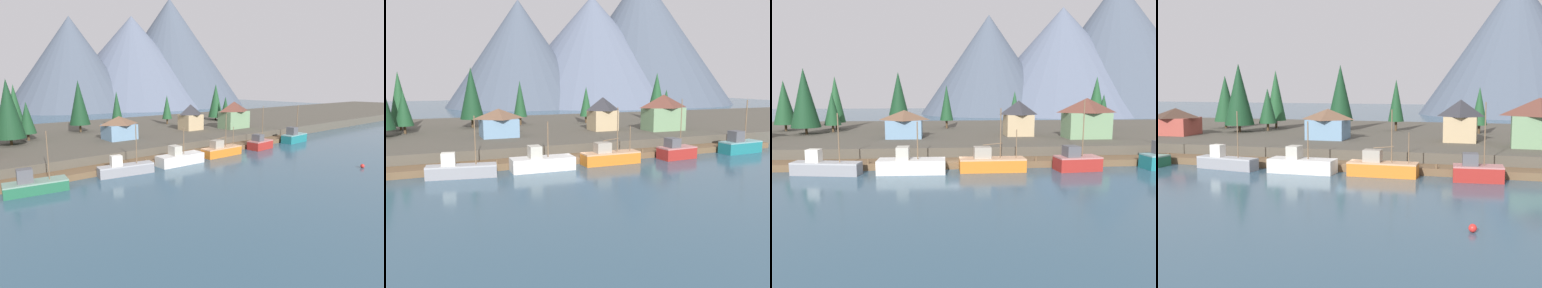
% 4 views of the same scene
% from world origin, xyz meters
% --- Properties ---
extents(ground_plane, '(400.00, 400.00, 1.00)m').
position_xyz_m(ground_plane, '(0.00, 20.00, -0.50)').
color(ground_plane, '#335166').
extents(dock, '(80.00, 4.00, 1.60)m').
position_xyz_m(dock, '(0.00, 1.99, 0.50)').
color(dock, brown).
rests_on(dock, ground_plane).
extents(shoreline_bank, '(400.00, 56.00, 2.50)m').
position_xyz_m(shoreline_bank, '(0.00, 32.00, 1.25)').
color(shoreline_bank, '#4C473D').
rests_on(shoreline_bank, ground_plane).
extents(mountain_west_peak, '(73.54, 73.54, 52.64)m').
position_xyz_m(mountain_west_peak, '(26.75, 143.70, 26.32)').
color(mountain_west_peak, '#475160').
rests_on(mountain_west_peak, ground_plane).
extents(mountain_central_peak, '(104.43, 104.43, 58.44)m').
position_xyz_m(mountain_central_peak, '(68.95, 147.97, 29.22)').
color(mountain_central_peak, slate).
rests_on(mountain_central_peak, ground_plane).
extents(mountain_east_peak, '(105.32, 105.32, 74.11)m').
position_xyz_m(mountain_east_peak, '(100.17, 148.72, 37.06)').
color(mountain_east_peak, '#475160').
rests_on(mountain_east_peak, ground_plane).
extents(fishing_boat_green, '(8.42, 3.95, 8.42)m').
position_xyz_m(fishing_boat_green, '(-31.10, -2.12, 1.05)').
color(fishing_boat_green, '#1E5B3D').
rests_on(fishing_boat_green, ground_plane).
extents(fishing_boat_grey, '(9.34, 3.64, 8.21)m').
position_xyz_m(fishing_boat_grey, '(-17.21, -1.92, 1.05)').
color(fishing_boat_grey, gray).
rests_on(fishing_boat_grey, ground_plane).
extents(fishing_boat_white, '(9.17, 3.39, 7.00)m').
position_xyz_m(fishing_boat_white, '(-5.93, -1.85, 1.15)').
color(fishing_boat_white, silver).
rests_on(fishing_boat_white, ground_plane).
extents(fishing_boat_orange, '(9.12, 2.88, 8.72)m').
position_xyz_m(fishing_boat_orange, '(5.10, -1.58, 1.16)').
color(fishing_boat_orange, '#CC6B1E').
rests_on(fishing_boat_orange, ground_plane).
extents(fishing_boat_red, '(6.32, 3.52, 9.82)m').
position_xyz_m(fishing_boat_red, '(17.21, -1.93, 1.26)').
color(fishing_boat_red, maroon).
rests_on(fishing_boat_red, ground_plane).
extents(fishing_boat_teal, '(7.87, 3.38, 9.44)m').
position_xyz_m(fishing_boat_teal, '(30.92, -1.85, 1.38)').
color(fishing_boat_teal, '#196B70').
rests_on(fishing_boat_teal, ground_plane).
extents(house_blue, '(6.82, 5.85, 5.20)m').
position_xyz_m(house_blue, '(-8.32, 17.31, 5.16)').
color(house_blue, '#6689A8').
rests_on(house_blue, shoreline_bank).
extents(house_tan, '(5.48, 4.99, 6.91)m').
position_xyz_m(house_tan, '(13.84, 19.16, 6.03)').
color(house_tan, tan).
rests_on(house_tan, shoreline_bank).
extents(house_green, '(8.25, 5.28, 7.44)m').
position_xyz_m(house_green, '(25.55, 14.25, 6.31)').
color(house_green, '#6B8E66').
rests_on(house_green, shoreline_bank).
extents(conifer_near_left, '(2.99, 2.99, 8.88)m').
position_xyz_m(conifer_near_left, '(16.40, 33.88, 7.73)').
color(conifer_near_left, '#4C3823').
rests_on(conifer_near_left, shoreline_bank).
extents(conifer_mid_left, '(3.17, 3.17, 8.18)m').
position_xyz_m(conifer_mid_left, '(35.14, 27.16, 7.28)').
color(conifer_mid_left, '#4C3823').
rests_on(conifer_mid_left, shoreline_bank).
extents(conifer_mid_right, '(5.77, 5.77, 13.29)m').
position_xyz_m(conifer_mid_right, '(-28.73, 24.45, 9.86)').
color(conifer_mid_right, '#4C3823').
rests_on(conifer_mid_right, shoreline_bank).
extents(conifer_back_left, '(3.16, 3.16, 10.29)m').
position_xyz_m(conifer_back_left, '(0.19, 35.22, 8.58)').
color(conifer_back_left, '#4C3823').
rests_on(conifer_back_left, shoreline_bank).
extents(conifer_back_right, '(4.22, 4.22, 12.22)m').
position_xyz_m(conifer_back_right, '(-25.52, 34.85, 9.42)').
color(conifer_back_right, '#4C3823').
rests_on(conifer_back_right, shoreline_bank).
extents(conifer_centre, '(5.03, 5.03, 12.32)m').
position_xyz_m(conifer_centre, '(36.02, 32.77, 9.16)').
color(conifer_centre, '#4C3823').
rests_on(conifer_centre, shoreline_bank).
extents(conifer_far_left, '(3.56, 3.56, 8.49)m').
position_xyz_m(conifer_far_left, '(-24.58, 28.53, 7.49)').
color(conifer_far_left, '#4C3823').
rests_on(conifer_far_left, shoreline_bank).
extents(conifer_far_right, '(5.17, 5.17, 13.19)m').
position_xyz_m(conifer_far_right, '(-10.98, 33.83, 10.06)').
color(conifer_far_right, '#4C3823').
rests_on(conifer_far_right, shoreline_bank).
extents(channel_buoy, '(0.70, 0.70, 0.70)m').
position_xyz_m(channel_buoy, '(17.61, -24.70, 0.35)').
color(channel_buoy, red).
rests_on(channel_buoy, ground_plane).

